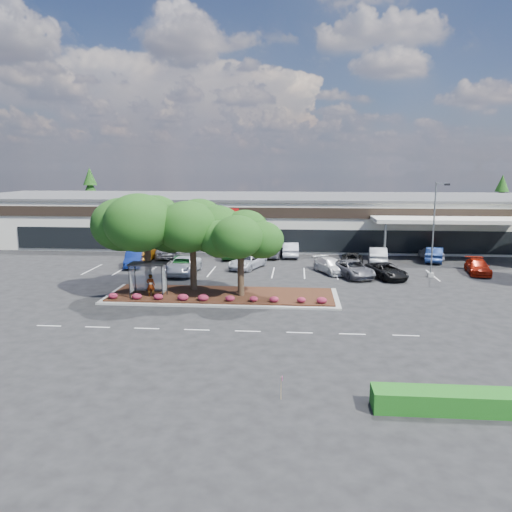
# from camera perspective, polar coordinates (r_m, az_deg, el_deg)

# --- Properties ---
(ground) EXTENTS (160.00, 160.00, 0.00)m
(ground) POSITION_cam_1_polar(r_m,az_deg,el_deg) (35.09, -1.60, -6.46)
(ground) COLOR black
(ground) RESTS_ON ground
(retail_store) EXTENTS (80.40, 25.20, 6.25)m
(retail_store) POSITION_cam_1_polar(r_m,az_deg,el_deg) (67.77, 1.62, 4.34)
(retail_store) COLOR beige
(retail_store) RESTS_ON ground
(landscape_island) EXTENTS (18.00, 6.00, 0.26)m
(landscape_island) POSITION_cam_1_polar(r_m,az_deg,el_deg) (39.13, -3.87, -4.53)
(landscape_island) COLOR gray
(landscape_island) RESTS_ON ground
(lane_markings) EXTENTS (33.12, 20.06, 0.01)m
(lane_markings) POSITION_cam_1_polar(r_m,az_deg,el_deg) (45.14, -0.31, -2.68)
(lane_markings) COLOR silver
(lane_markings) RESTS_ON ground
(shrub_row) EXTENTS (17.00, 0.80, 0.50)m
(shrub_row) POSITION_cam_1_polar(r_m,az_deg,el_deg) (37.03, -4.37, -4.78)
(shrub_row) COLOR maroon
(shrub_row) RESTS_ON landscape_island
(bus_shelter) EXTENTS (2.75, 1.55, 2.59)m
(bus_shelter) POSITION_cam_1_polar(r_m,az_deg,el_deg) (38.85, -12.20, -1.55)
(bus_shelter) COLOR black
(bus_shelter) RESTS_ON landscape_island
(island_tree_west) EXTENTS (7.20, 7.20, 7.89)m
(island_tree_west) POSITION_cam_1_polar(r_m,az_deg,el_deg) (40.12, -12.34, 1.57)
(island_tree_west) COLOR #1C3E11
(island_tree_west) RESTS_ON landscape_island
(island_tree_mid) EXTENTS (6.60, 6.60, 7.32)m
(island_tree_mid) POSITION_cam_1_polar(r_m,az_deg,el_deg) (39.96, -7.23, 1.28)
(island_tree_mid) COLOR #1C3E11
(island_tree_mid) RESTS_ON landscape_island
(island_tree_east) EXTENTS (5.80, 5.80, 6.50)m
(island_tree_east) POSITION_cam_1_polar(r_m,az_deg,el_deg) (37.92, -1.76, 0.25)
(island_tree_east) COLOR #1C3E11
(island_tree_east) RESTS_ON landscape_island
(hedge_south_east) EXTENTS (6.00, 1.30, 0.90)m
(hedge_south_east) POSITION_cam_1_polar(r_m,az_deg,el_deg) (22.97, 20.80, -15.22)
(hedge_south_east) COLOR #1C4C0F
(hedge_south_east) RESTS_ON ground
(conifer_north_west) EXTENTS (4.40, 4.40, 10.00)m
(conifer_north_west) POSITION_cam_1_polar(r_m,az_deg,el_deg) (86.44, -18.35, 6.32)
(conifer_north_west) COLOR #1C3E11
(conifer_north_west) RESTS_ON ground
(conifer_north_east) EXTENTS (3.96, 3.96, 9.00)m
(conifer_north_east) POSITION_cam_1_polar(r_m,az_deg,el_deg) (83.29, 26.16, 5.32)
(conifer_north_east) COLOR #1C3E11
(conifer_north_east) RESTS_ON ground
(person_waiting) EXTENTS (0.69, 0.50, 1.74)m
(person_waiting) POSITION_cam_1_polar(r_m,az_deg,el_deg) (38.93, -11.94, -3.28)
(person_waiting) COLOR #594C47
(person_waiting) RESTS_ON landscape_island
(light_pole) EXTENTS (1.39, 0.84, 8.70)m
(light_pole) POSITION_cam_1_polar(r_m,az_deg,el_deg) (48.26, 19.68, 2.17)
(light_pole) COLOR gray
(light_pole) RESTS_ON ground
(survey_stake) EXTENTS (0.07, 0.14, 1.05)m
(survey_stake) POSITION_cam_1_polar(r_m,az_deg,el_deg) (22.47, 2.92, -14.49)
(survey_stake) COLOR #A28955
(survey_stake) RESTS_ON ground
(car_0) EXTENTS (2.61, 4.94, 1.55)m
(car_0) POSITION_cam_1_polar(r_m,az_deg,el_deg) (52.24, -13.77, -0.34)
(car_0) COLOR navy
(car_0) RESTS_ON ground
(car_1) EXTENTS (2.84, 5.81, 1.59)m
(car_1) POSITION_cam_1_polar(r_m,az_deg,el_deg) (47.83, -8.35, -1.08)
(car_1) COLOR silver
(car_1) RESTS_ON ground
(car_2) EXTENTS (1.95, 4.69, 1.51)m
(car_2) POSITION_cam_1_polar(r_m,az_deg,el_deg) (48.54, -8.36, -0.97)
(car_2) COLOR #174C20
(car_2) RESTS_ON ground
(car_3) EXTENTS (3.99, 5.48, 1.39)m
(car_3) POSITION_cam_1_polar(r_m,az_deg,el_deg) (49.81, -1.02, -0.65)
(car_3) COLOR silver
(car_3) RESTS_ON ground
(car_5) EXTENTS (4.35, 5.94, 1.50)m
(car_5) POSITION_cam_1_polar(r_m,az_deg,el_deg) (46.88, 10.97, -1.45)
(car_5) COLOR #55555C
(car_5) RESTS_ON ground
(car_6) EXTENTS (3.75, 5.14, 1.38)m
(car_6) POSITION_cam_1_polar(r_m,az_deg,el_deg) (48.32, 8.55, -1.10)
(car_6) COLOR silver
(car_6) RESTS_ON ground
(car_7) EXTENTS (3.94, 5.44, 1.38)m
(car_7) POSITION_cam_1_polar(r_m,az_deg,el_deg) (46.98, 14.65, -1.65)
(car_7) COLOR black
(car_7) RESTS_ON ground
(car_8) EXTENTS (2.56, 4.91, 1.36)m
(car_8) POSITION_cam_1_polar(r_m,az_deg,el_deg) (51.78, 24.01, -1.14)
(car_8) COLOR #9C1908
(car_8) RESTS_ON ground
(car_9) EXTENTS (1.72, 4.75, 1.56)m
(car_9) POSITION_cam_1_polar(r_m,az_deg,el_deg) (55.05, -12.59, 0.24)
(car_9) COLOR #663808
(car_9) RESTS_ON ground
(car_10) EXTENTS (3.99, 6.23, 1.60)m
(car_10) POSITION_cam_1_polar(r_m,az_deg,el_deg) (56.57, -10.08, 0.61)
(car_10) COLOR #54545B
(car_10) RESTS_ON ground
(car_11) EXTENTS (1.65, 4.71, 1.55)m
(car_11) POSITION_cam_1_polar(r_m,az_deg,el_deg) (55.29, -2.77, 0.51)
(car_11) COLOR #174B19
(car_11) RESTS_ON ground
(car_12) EXTENTS (2.28, 4.40, 1.43)m
(car_12) POSITION_cam_1_polar(r_m,az_deg,el_deg) (55.70, 2.11, 0.53)
(car_12) COLOR slate
(car_12) RESTS_ON ground
(car_13) EXTENTS (1.86, 5.06, 1.66)m
(car_13) POSITION_cam_1_polar(r_m,az_deg,el_deg) (56.49, 3.97, 0.76)
(car_13) COLOR silver
(car_13) RESTS_ON ground
(car_14) EXTENTS (2.81, 5.06, 1.34)m
(car_14) POSITION_cam_1_polar(r_m,az_deg,el_deg) (52.39, 10.94, -0.32)
(car_14) COLOR black
(car_14) RESTS_ON ground
(car_15) EXTENTS (2.34, 5.30, 1.69)m
(car_15) POSITION_cam_1_polar(r_m,az_deg,el_deg) (54.30, 13.74, 0.13)
(car_15) COLOR #B9B9B9
(car_15) RESTS_ON ground
(car_16) EXTENTS (1.83, 4.29, 1.38)m
(car_16) POSITION_cam_1_polar(r_m,az_deg,el_deg) (57.50, 19.37, 0.23)
(car_16) COLOR #57575E
(car_16) RESTS_ON ground
(car_17) EXTENTS (3.00, 5.18, 1.61)m
(car_17) POSITION_cam_1_polar(r_m,az_deg,el_deg) (56.65, 19.70, 0.19)
(car_17) COLOR navy
(car_17) RESTS_ON ground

